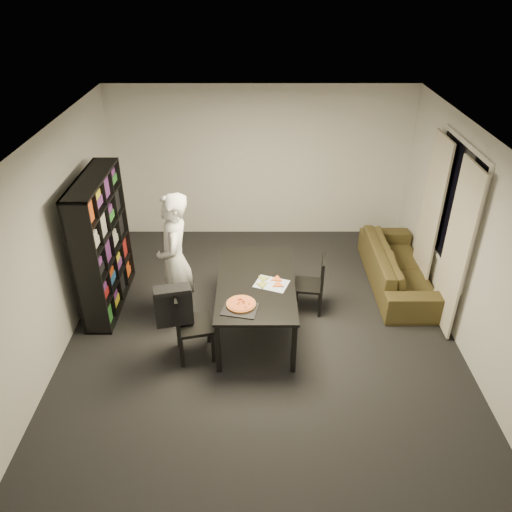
{
  "coord_description": "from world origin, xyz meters",
  "views": [
    {
      "loc": [
        -0.08,
        -5.26,
        4.24
      ],
      "look_at": [
        -0.08,
        0.11,
        1.05
      ],
      "focal_mm": 35.0,
      "sensor_mm": 36.0,
      "label": 1
    }
  ],
  "objects_px": {
    "pepperoni_pizza": "(241,304)",
    "sofa": "(399,267)",
    "dining_table": "(256,286)",
    "chair_left": "(186,320)",
    "chair_right": "(315,281)",
    "baking_tray": "(240,309)",
    "bookshelf": "(102,244)",
    "person": "(175,261)"
  },
  "relations": [
    {
      "from": "pepperoni_pizza",
      "to": "sofa",
      "type": "bearing_deg",
      "value": 34.03
    },
    {
      "from": "dining_table",
      "to": "sofa",
      "type": "bearing_deg",
      "value": 25.99
    },
    {
      "from": "chair_left",
      "to": "pepperoni_pizza",
      "type": "height_order",
      "value": "chair_left"
    },
    {
      "from": "chair_right",
      "to": "sofa",
      "type": "relative_size",
      "value": 0.4
    },
    {
      "from": "baking_tray",
      "to": "sofa",
      "type": "xyz_separation_m",
      "value": [
        2.32,
        1.63,
        -0.44
      ]
    },
    {
      "from": "chair_right",
      "to": "chair_left",
      "type": "bearing_deg",
      "value": -52.56
    },
    {
      "from": "chair_left",
      "to": "pepperoni_pizza",
      "type": "xyz_separation_m",
      "value": [
        0.66,
        0.03,
        0.22
      ]
    },
    {
      "from": "bookshelf",
      "to": "pepperoni_pizza",
      "type": "height_order",
      "value": "bookshelf"
    },
    {
      "from": "person",
      "to": "pepperoni_pizza",
      "type": "relative_size",
      "value": 5.27
    },
    {
      "from": "bookshelf",
      "to": "chair_right",
      "type": "distance_m",
      "value": 2.93
    },
    {
      "from": "bookshelf",
      "to": "baking_tray",
      "type": "distance_m",
      "value": 2.23
    },
    {
      "from": "chair_right",
      "to": "baking_tray",
      "type": "distance_m",
      "value": 1.43
    },
    {
      "from": "dining_table",
      "to": "chair_right",
      "type": "bearing_deg",
      "value": 26.48
    },
    {
      "from": "pepperoni_pizza",
      "to": "sofa",
      "type": "xyz_separation_m",
      "value": [
        2.31,
        1.56,
        -0.46
      ]
    },
    {
      "from": "chair_left",
      "to": "baking_tray",
      "type": "bearing_deg",
      "value": -107.07
    },
    {
      "from": "dining_table",
      "to": "pepperoni_pizza",
      "type": "distance_m",
      "value": 0.56
    },
    {
      "from": "chair_right",
      "to": "person",
      "type": "relative_size",
      "value": 0.45
    },
    {
      "from": "dining_table",
      "to": "chair_right",
      "type": "relative_size",
      "value": 2.11
    },
    {
      "from": "bookshelf",
      "to": "dining_table",
      "type": "distance_m",
      "value": 2.17
    },
    {
      "from": "chair_right",
      "to": "bookshelf",
      "type": "bearing_deg",
      "value": -86.25
    },
    {
      "from": "bookshelf",
      "to": "pepperoni_pizza",
      "type": "relative_size",
      "value": 5.43
    },
    {
      "from": "bookshelf",
      "to": "chair_left",
      "type": "xyz_separation_m",
      "value": [
        1.24,
        -1.13,
        -0.41
      ]
    },
    {
      "from": "sofa",
      "to": "dining_table",
      "type": "bearing_deg",
      "value": 115.99
    },
    {
      "from": "person",
      "to": "baking_tray",
      "type": "height_order",
      "value": "person"
    },
    {
      "from": "chair_right",
      "to": "person",
      "type": "xyz_separation_m",
      "value": [
        -1.85,
        -0.2,
        0.45
      ]
    },
    {
      "from": "chair_left",
      "to": "person",
      "type": "relative_size",
      "value": 0.52
    },
    {
      "from": "bookshelf",
      "to": "sofa",
      "type": "relative_size",
      "value": 0.91
    },
    {
      "from": "pepperoni_pizza",
      "to": "sofa",
      "type": "relative_size",
      "value": 0.17
    },
    {
      "from": "chair_left",
      "to": "sofa",
      "type": "height_order",
      "value": "chair_left"
    },
    {
      "from": "chair_left",
      "to": "baking_tray",
      "type": "height_order",
      "value": "chair_left"
    },
    {
      "from": "chair_left",
      "to": "sofa",
      "type": "distance_m",
      "value": 3.37
    },
    {
      "from": "dining_table",
      "to": "person",
      "type": "bearing_deg",
      "value": 169.29
    },
    {
      "from": "sofa",
      "to": "bookshelf",
      "type": "bearing_deg",
      "value": 96.14
    },
    {
      "from": "chair_right",
      "to": "dining_table",
      "type": "bearing_deg",
      "value": -56.1
    },
    {
      "from": "chair_right",
      "to": "person",
      "type": "bearing_deg",
      "value": -76.27
    },
    {
      "from": "dining_table",
      "to": "person",
      "type": "xyz_separation_m",
      "value": [
        -1.04,
        0.2,
        0.25
      ]
    },
    {
      "from": "pepperoni_pizza",
      "to": "dining_table",
      "type": "bearing_deg",
      "value": 71.25
    },
    {
      "from": "bookshelf",
      "to": "sofa",
      "type": "distance_m",
      "value": 4.28
    },
    {
      "from": "chair_right",
      "to": "baking_tray",
      "type": "relative_size",
      "value": 2.08
    },
    {
      "from": "chair_right",
      "to": "pepperoni_pizza",
      "type": "bearing_deg",
      "value": -39.43
    },
    {
      "from": "bookshelf",
      "to": "chair_left",
      "type": "distance_m",
      "value": 1.73
    },
    {
      "from": "person",
      "to": "sofa",
      "type": "relative_size",
      "value": 0.89
    }
  ]
}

